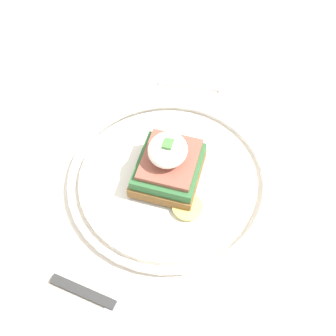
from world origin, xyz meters
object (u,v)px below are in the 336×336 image
object	(u,v)px
sandwich	(169,164)
fork	(204,88)
plate	(168,179)
knife	(113,305)

from	to	relation	value
sandwich	fork	xyz separation A→B (m)	(-0.19, 0.01, -0.04)
plate	fork	bearing A→B (deg)	177.54
sandwich	fork	size ratio (longest dim) A/B	0.79
plate	fork	world-z (taller)	plate
plate	fork	size ratio (longest dim) A/B	2.05
sandwich	knife	xyz separation A→B (m)	(0.19, -0.02, -0.04)
fork	plate	bearing A→B (deg)	-2.46
plate	knife	xyz separation A→B (m)	(0.19, -0.02, -0.01)
fork	knife	world-z (taller)	knife
plate	sandwich	bearing A→B (deg)	142.24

